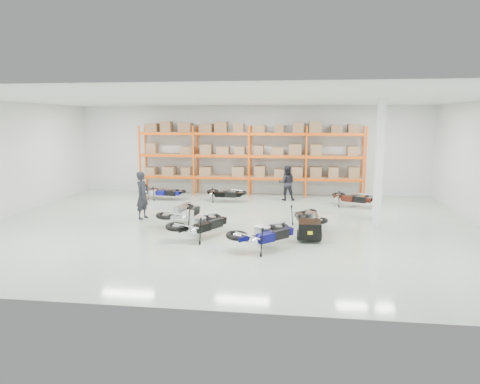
# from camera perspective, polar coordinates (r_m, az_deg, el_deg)

# --- Properties ---
(room) EXTENTS (18.00, 18.00, 18.00)m
(room) POSITION_cam_1_polar(r_m,az_deg,el_deg) (15.20, -1.28, 3.76)
(room) COLOR #A8BBAA
(room) RESTS_ON ground
(pallet_rack) EXTENTS (11.28, 0.98, 3.62)m
(pallet_rack) POSITION_cam_1_polar(r_m,az_deg,el_deg) (21.57, 1.32, 5.52)
(pallet_rack) COLOR #F3540C
(pallet_rack) RESTS_ON ground
(structural_column) EXTENTS (0.25, 0.25, 4.50)m
(structural_column) POSITION_cam_1_polar(r_m,az_deg,el_deg) (15.79, 18.04, 3.51)
(structural_column) COLOR white
(structural_column) RESTS_ON ground
(moto_blue_centre) EXTENTS (2.07, 2.07, 1.26)m
(moto_blue_centre) POSITION_cam_1_polar(r_m,az_deg,el_deg) (12.70, 3.21, -5.01)
(moto_blue_centre) COLOR #08074D
(moto_blue_centre) RESTS_ON ground
(moto_silver_left) EXTENTS (1.37, 2.12, 1.27)m
(moto_silver_left) POSITION_cam_1_polar(r_m,az_deg,el_deg) (15.68, -7.70, -2.25)
(moto_silver_left) COLOR #AEB0B5
(moto_silver_left) RESTS_ON ground
(moto_black_far_left) EXTENTS (1.89, 2.21, 1.29)m
(moto_black_far_left) POSITION_cam_1_polar(r_m,az_deg,el_deg) (13.88, -5.33, -3.72)
(moto_black_far_left) COLOR black
(moto_black_far_left) RESTS_ON ground
(moto_touring_right) EXTENTS (1.20, 1.85, 1.11)m
(moto_touring_right) POSITION_cam_1_polar(r_m,az_deg,el_deg) (15.30, 9.08, -2.88)
(moto_touring_right) COLOR black
(moto_touring_right) RESTS_ON ground
(trailer) EXTENTS (0.78, 1.47, 0.62)m
(trailer) POSITION_cam_1_polar(r_m,az_deg,el_deg) (13.78, 9.24, -4.97)
(trailer) COLOR black
(trailer) RESTS_ON ground
(moto_back_a) EXTENTS (1.68, 1.00, 1.03)m
(moto_back_a) POSITION_cam_1_polar(r_m,az_deg,el_deg) (20.76, -9.84, 0.30)
(moto_back_a) COLOR navy
(moto_back_a) RESTS_ON ground
(moto_back_b) EXTENTS (1.68, 1.05, 1.01)m
(moto_back_b) POSITION_cam_1_polar(r_m,az_deg,el_deg) (20.93, -10.60, 0.33)
(moto_back_b) COLOR #A2A5AB
(moto_back_b) RESTS_ON ground
(moto_back_c) EXTENTS (1.78, 1.06, 1.08)m
(moto_back_c) POSITION_cam_1_polar(r_m,az_deg,el_deg) (19.97, -1.98, 0.14)
(moto_back_c) COLOR black
(moto_back_c) RESTS_ON ground
(moto_back_d) EXTENTS (1.93, 1.48, 1.12)m
(moto_back_d) POSITION_cam_1_polar(r_m,az_deg,el_deg) (19.42, 14.87, -0.40)
(moto_back_d) COLOR #41130D
(moto_back_d) RESTS_ON ground
(person_left) EXTENTS (0.58, 0.75, 1.84)m
(person_left) POSITION_cam_1_polar(r_m,az_deg,el_deg) (16.93, -12.86, -0.43)
(person_left) COLOR black
(person_left) RESTS_ON ground
(person_back) EXTENTS (0.85, 0.68, 1.66)m
(person_back) POSITION_cam_1_polar(r_m,az_deg,el_deg) (20.42, 6.23, 1.20)
(person_back) COLOR black
(person_back) RESTS_ON ground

